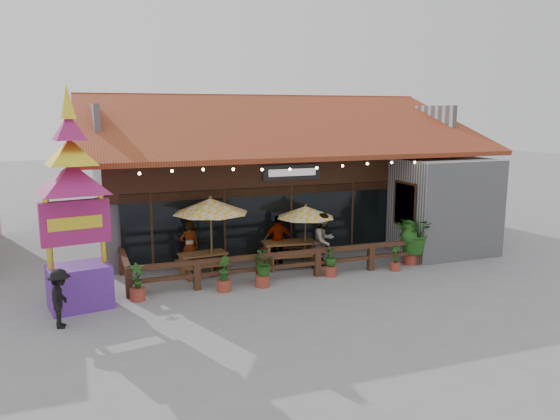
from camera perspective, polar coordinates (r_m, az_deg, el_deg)
name	(u,v)px	position (r m, az deg, el deg)	size (l,w,h in m)	color
ground	(324,270)	(18.79, 4.67, -6.30)	(100.00, 100.00, 0.00)	gray
restaurant_building	(268,183)	(24.44, -1.29, 2.87)	(15.50, 14.73, 6.09)	#A3A3A8
patio_railing	(265,261)	(17.57, -1.63, -5.36)	(10.00, 2.60, 0.92)	#482919
umbrella_left	(211,206)	(17.82, -7.26, 0.39)	(2.53, 2.53, 2.66)	brown
umbrella_right	(305,212)	(18.89, 2.68, -0.22)	(2.08, 2.08, 2.19)	brown
picnic_table_left	(203,260)	(18.30, -8.07, -5.19)	(1.66, 1.47, 0.74)	brown
picnic_table_right	(289,249)	(19.16, 0.95, -4.12)	(2.00, 1.79, 0.87)	brown
thai_sign_tower	(73,184)	(15.53, -20.83, 2.54)	(2.78, 2.78, 6.50)	#5C2997
tropical_plant	(412,232)	(19.79, 13.65, -2.27)	(1.71, 1.82, 2.02)	#933828
diner_a	(189,246)	(18.59, -9.44, -3.78)	(0.64, 0.42, 1.76)	#391D12
diner_b	(324,241)	(18.85, 4.60, -3.22)	(0.94, 0.73, 1.93)	#391D12
diner_c	(278,240)	(19.29, -0.19, -3.14)	(1.02, 0.43, 1.75)	#391D12
pedestrian	(60,299)	(14.80, -21.98, -8.58)	(0.97, 0.56, 1.50)	black
planter_a	(137,285)	(16.26, -14.67, -7.57)	(0.45, 0.45, 1.09)	#933828
planter_b	(224,276)	(16.59, -5.90, -6.86)	(0.43, 0.43, 1.06)	#933828
planter_c	(262,267)	(16.88, -1.85, -5.99)	(0.88, 0.88, 1.10)	#933828
planter_d	(331,262)	(18.05, 5.31, -5.40)	(0.53, 0.53, 1.01)	#933828
planter_e	(395,260)	(19.02, 11.96, -5.16)	(0.35, 0.36, 0.86)	#933828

